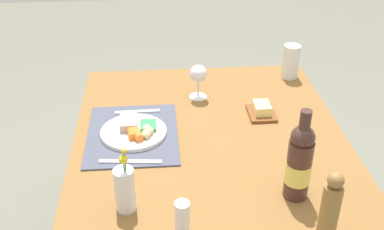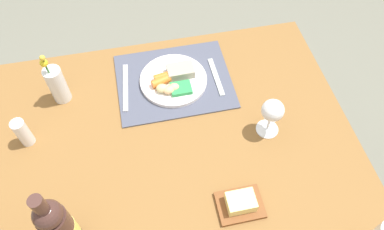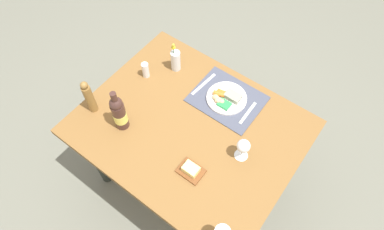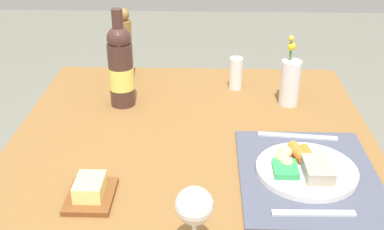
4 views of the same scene
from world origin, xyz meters
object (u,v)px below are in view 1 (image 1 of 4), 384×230
dinner_plate (135,131)px  salt_shaker (182,218)px  butter_dish (262,110)px  water_tumbler (291,64)px  flower_vase (125,188)px  fork (138,112)px  wine_glass (198,75)px  knife (131,162)px  dining_table (210,168)px  pepper_mill (329,213)px  wine_bottle (299,162)px

dinner_plate → salt_shaker: 0.51m
butter_dish → water_tumbler: water_tumbler is taller
flower_vase → water_tumbler: 1.05m
fork → wine_glass: bearing=113.0°
butter_dish → water_tumbler: 0.37m
knife → flower_vase: (0.21, -0.01, 0.07)m
dining_table → butter_dish: (-0.17, 0.21, 0.13)m
salt_shaker → pepper_mill: pepper_mill is taller
wine_bottle → water_tumbler: size_ratio=1.97×
knife → butter_dish: bearing=124.7°
flower_vase → butter_dish: bearing=134.5°
pepper_mill → fork: bearing=-145.5°
fork → dinner_plate: bearing=-3.9°
wine_bottle → water_tumbler: bearing=166.6°
fork → pepper_mill: pepper_mill is taller
knife → flower_vase: 0.22m
water_tumbler → flower_vase: bearing=-40.7°
water_tumbler → pepper_mill: pepper_mill is taller
dining_table → flower_vase: flower_vase is taller
flower_vase → wine_bottle: wine_bottle is taller
butter_dish → wine_glass: (-0.16, -0.23, 0.08)m
salt_shaker → dining_table: bearing=163.4°
salt_shaker → wine_bottle: bearing=110.2°
wine_bottle → salt_shaker: (0.13, -0.34, -0.07)m
dinner_plate → wine_glass: 0.37m
butter_dish → flower_vase: flower_vase is taller
wine_bottle → water_tumbler: (-0.78, 0.19, -0.06)m
salt_shaker → butter_dish: bearing=150.2°
dinner_plate → wine_glass: (-0.26, 0.25, 0.08)m
dinner_plate → pepper_mill: pepper_mill is taller
fork → water_tumbler: size_ratio=1.16×
water_tumbler → wine_glass: bearing=-70.0°
knife → wine_glass: wine_glass is taller
water_tumbler → pepper_mill: bearing=-9.6°
fork → knife: same height
dining_table → butter_dish: 0.30m
wine_bottle → salt_shaker: wine_bottle is taller
fork → wine_glass: 0.28m
fork → flower_vase: size_ratio=0.81×
wine_glass → flower_vase: bearing=-22.5°
knife → dining_table: bearing=116.4°
fork → butter_dish: 0.48m
flower_vase → salt_shaker: 0.19m
dining_table → fork: fork is taller
wine_glass → dining_table: bearing=2.7°
wine_glass → wine_bottle: 0.67m
dining_table → dinner_plate: 0.30m
salt_shaker → pepper_mill: bearing=77.9°
dining_table → water_tumbler: bearing=139.8°
wine_glass → water_tumbler: 0.45m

